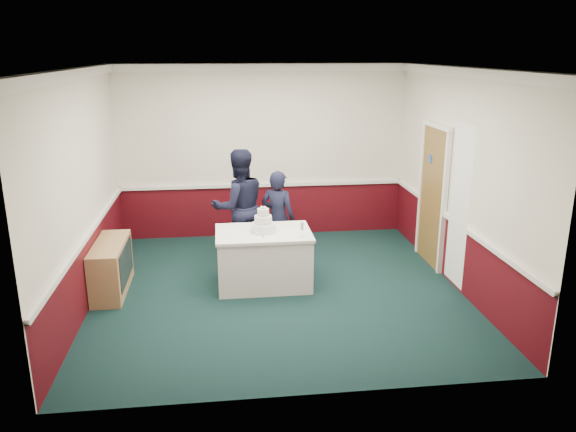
{
  "coord_description": "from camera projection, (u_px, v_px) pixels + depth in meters",
  "views": [
    {
      "loc": [
        -0.74,
        -7.16,
        3.21
      ],
      "look_at": [
        0.12,
        -0.1,
        1.1
      ],
      "focal_mm": 35.0,
      "sensor_mm": 36.0,
      "label": 1
    }
  ],
  "objects": [
    {
      "name": "ground",
      "position": [
        278.0,
        290.0,
        7.82
      ],
      "size": [
        5.0,
        5.0,
        0.0
      ],
      "primitive_type": "plane",
      "color": "black",
      "rests_on": "ground"
    },
    {
      "name": "sideboard",
      "position": [
        111.0,
        267.0,
        7.69
      ],
      "size": [
        0.41,
        1.2,
        0.7
      ],
      "color": "#A47D4F",
      "rests_on": "ground"
    },
    {
      "name": "cake_knife",
      "position": [
        262.0,
        236.0,
        7.59
      ],
      "size": [
        0.05,
        0.22,
        0.0
      ],
      "primitive_type": "cube",
      "rotation": [
        0.0,
        0.0,
        0.17
      ],
      "color": "silver",
      "rests_on": "cake_table"
    },
    {
      "name": "room_shell",
      "position": [
        279.0,
        143.0,
        7.85
      ],
      "size": [
        5.0,
        5.0,
        3.0
      ],
      "color": "silver",
      "rests_on": "ground"
    },
    {
      "name": "champagne_flute",
      "position": [
        302.0,
        227.0,
        7.53
      ],
      "size": [
        0.05,
        0.05,
        0.21
      ],
      "color": "silver",
      "rests_on": "cake_table"
    },
    {
      "name": "person_man",
      "position": [
        239.0,
        207.0,
        8.61
      ],
      "size": [
        1.01,
        0.87,
        1.79
      ],
      "primitive_type": "imported",
      "rotation": [
        0.0,
        0.0,
        3.39
      ],
      "color": "black",
      "rests_on": "ground"
    },
    {
      "name": "person_woman",
      "position": [
        278.0,
        218.0,
        8.6
      ],
      "size": [
        0.64,
        0.57,
        1.48
      ],
      "primitive_type": "imported",
      "rotation": [
        0.0,
        0.0,
        2.63
      ],
      "color": "black",
      "rests_on": "ground"
    },
    {
      "name": "wedding_cake",
      "position": [
        263.0,
        224.0,
        7.75
      ],
      "size": [
        0.35,
        0.35,
        0.36
      ],
      "color": "white",
      "rests_on": "cake_table"
    },
    {
      "name": "cake_table",
      "position": [
        264.0,
        258.0,
        7.89
      ],
      "size": [
        1.32,
        0.92,
        0.79
      ],
      "color": "white",
      "rests_on": "ground"
    }
  ]
}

